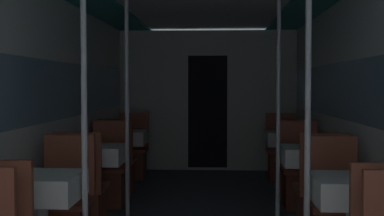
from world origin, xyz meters
name	(u,v)px	position (x,y,z in m)	size (l,w,h in m)	color
wall_left	(43,110)	(-1.47, 3.61, 1.17)	(0.05, 10.03, 2.29)	silver
wall_right	(362,110)	(1.47, 3.61, 1.17)	(0.05, 10.03, 2.29)	silver
bulkhead_far	(208,101)	(0.00, 7.47, 1.14)	(2.89, 0.09, 2.29)	#A8A8A3
dining_table_left_1	(40,193)	(-1.11, 2.44, 0.63)	(0.57, 0.57, 0.76)	#4C4C51
support_pole_left_1	(84,121)	(-0.79, 2.44, 1.15)	(0.04, 0.04, 2.29)	silver
dining_table_left_2	(97,159)	(-1.11, 4.24, 0.63)	(0.57, 0.57, 0.76)	#4C4C51
chair_left_near_2	(83,202)	(-1.11, 3.64, 0.29)	(0.44, 0.44, 0.97)	brown
chair_left_far_2	(108,180)	(-1.11, 4.83, 0.29)	(0.44, 0.44, 0.97)	brown
support_pole_left_2	(127,109)	(-0.79, 4.24, 1.15)	(0.04, 0.04, 2.29)	silver
dining_table_left_3	(126,141)	(-1.11, 6.03, 0.63)	(0.57, 0.57, 0.76)	#4C4C51
chair_left_near_3	(118,171)	(-1.11, 5.44, 0.29)	(0.44, 0.44, 0.97)	brown
chair_left_far_3	(133,159)	(-1.11, 6.63, 0.29)	(0.44, 0.44, 0.97)	brown
dining_table_right_1	(354,196)	(1.11, 2.44, 0.63)	(0.57, 0.57, 0.76)	#4C4C51
support_pole_right_1	(308,122)	(0.79, 2.44, 1.15)	(0.04, 0.04, 2.29)	silver
dining_table_right_2	(310,160)	(1.11, 4.24, 0.63)	(0.57, 0.57, 0.76)	#4C4C51
chair_right_near_2	(320,205)	(1.11, 3.64, 0.29)	(0.44, 0.44, 0.97)	brown
chair_right_far_2	(300,181)	(1.11, 4.83, 0.29)	(0.44, 0.44, 0.97)	brown
support_pole_right_2	(278,110)	(0.79, 4.24, 1.15)	(0.04, 0.04, 2.29)	silver
dining_table_right_3	(287,142)	(1.11, 6.03, 0.63)	(0.57, 0.57, 0.76)	#4C4C51
chair_right_near_3	(293,173)	(1.11, 5.44, 0.29)	(0.44, 0.44, 0.97)	brown
chair_right_far_3	(281,159)	(1.11, 6.63, 0.29)	(0.44, 0.44, 0.97)	brown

